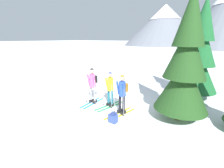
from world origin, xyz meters
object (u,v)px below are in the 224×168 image
at_px(skier_in_pink, 93,83).
at_px(skier_in_yellow, 110,88).
at_px(pine_tree_mid, 185,65).
at_px(backpack_on_snow_front, 113,118).
at_px(skier_in_blue, 122,92).
at_px(pine_tree_near, 199,55).

distance_m(skier_in_pink, skier_in_yellow, 0.98).
xyz_separation_m(skier_in_yellow, pine_tree_mid, (3.03, 0.43, 1.30)).
height_order(skier_in_pink, backpack_on_snow_front, skier_in_pink).
bearing_deg(skier_in_blue, skier_in_pink, 171.21).
height_order(skier_in_yellow, backpack_on_snow_front, skier_in_yellow).
bearing_deg(skier_in_pink, pine_tree_mid, 7.46).
distance_m(skier_in_blue, backpack_on_snow_front, 1.16).
height_order(skier_in_pink, pine_tree_mid, pine_tree_mid).
bearing_deg(skier_in_blue, backpack_on_snow_front, -85.35).
bearing_deg(backpack_on_snow_front, skier_in_yellow, 127.09).
bearing_deg(skier_in_yellow, pine_tree_near, 44.83).
relative_size(pine_tree_near, pine_tree_mid, 1.05).
relative_size(skier_in_yellow, pine_tree_near, 0.33).
height_order(pine_tree_near, backpack_on_snow_front, pine_tree_near).
bearing_deg(pine_tree_mid, skier_in_blue, -159.74).
relative_size(skier_in_pink, pine_tree_mid, 0.37).
bearing_deg(skier_in_blue, skier_in_yellow, 156.15).
bearing_deg(pine_tree_near, skier_in_pink, -141.71).
xyz_separation_m(skier_in_blue, pine_tree_near, (2.43, 3.63, 1.36)).
bearing_deg(skier_in_blue, pine_tree_near, 56.26).
height_order(skier_in_yellow, pine_tree_mid, pine_tree_mid).
xyz_separation_m(skier_in_blue, pine_tree_mid, (2.18, 0.80, 1.25)).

